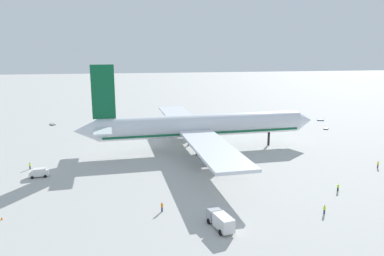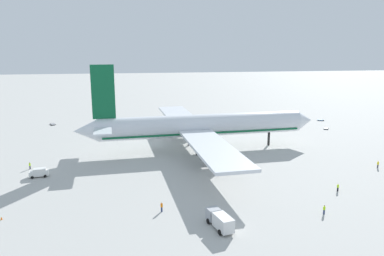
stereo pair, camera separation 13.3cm
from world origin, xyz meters
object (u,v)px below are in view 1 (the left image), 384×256
Objects in this scene: ground_worker_5 at (324,209)px; traffic_cone_1 at (2,218)px; service_van at (39,172)px; baggage_cart_0 at (326,128)px; ground_worker_0 at (338,187)px; baggage_cart_1 at (53,124)px; airliner at (198,126)px; ground_worker_4 at (162,207)px; ground_worker_3 at (378,164)px; service_truck_0 at (220,220)px; traffic_cone_0 at (96,124)px; baggage_cart_2 at (320,120)px; ground_worker_2 at (30,166)px.

traffic_cone_1 is (-55.51, 6.47, -0.56)m from ground_worker_5.
service_van is 1.46× the size of baggage_cart_0.
traffic_cone_1 is (-63.47, -2.87, -0.56)m from ground_worker_0.
ground_worker_5 is (62.85, -85.79, 0.57)m from baggage_cart_1.
airliner is 46.15× the size of ground_worker_0.
traffic_cone_1 is (-40.61, -37.80, -6.51)m from airliner.
baggage_cart_0 is (88.70, 35.51, -0.77)m from service_van.
ground_worker_3 is at bearing 16.74° from ground_worker_4.
traffic_cone_1 is at bearing 173.35° from ground_worker_5.
ground_worker_5 reaches higher than baggage_cart_1.
service_truck_0 is 98.26m from baggage_cart_1.
traffic_cone_0 reaches higher than baggage_cart_1.
traffic_cone_0 is at bearing 176.49° from baggage_cart_2.
traffic_cone_0 is (7.36, 55.25, -0.76)m from service_van.
ground_worker_0 is 0.99× the size of ground_worker_5.
baggage_cart_0 is at bearing 77.74° from ground_worker_3.
ground_worker_5 is at bearing -6.65° from traffic_cone_1.
traffic_cone_0 is at bearing 107.90° from service_truck_0.
ground_worker_0 is 2.98× the size of traffic_cone_1.
ground_worker_0 is (62.20, -18.33, -0.20)m from service_van.
ground_worker_4 is (-53.62, -16.13, 0.01)m from ground_worker_3.
baggage_cart_1 is at bearing 95.62° from ground_worker_2.
baggage_cart_1 is at bearing 166.92° from baggage_cart_0.
airliner reaches higher than baggage_cart_0.
service_truck_0 is 37.23m from traffic_cone_1.
ground_worker_2 is 1.01× the size of ground_worker_5.
baggage_cart_1 is 6.40× the size of traffic_cone_0.
traffic_cone_0 is (10.84, 49.30, -0.57)m from ground_worker_2.
ground_worker_0 is 12.27m from ground_worker_5.
ground_worker_0 is 0.99× the size of ground_worker_2.
traffic_cone_1 is (-1.27, -21.20, -0.76)m from service_van.
baggage_cart_2 is 119.00m from traffic_cone_1.
baggage_cart_1 is 109.18m from ground_worker_3.
ground_worker_4 is (-62.68, -57.81, 0.65)m from baggage_cart_0.
service_truck_0 is at bearing -95.46° from airliner.
service_van is 7.85× the size of traffic_cone_1.
ground_worker_0 is at bearing -47.19° from baggage_cart_1.
ground_worker_4 is at bearing -133.32° from baggage_cart_2.
ground_worker_4 reaches higher than baggage_cart_0.
baggage_cart_2 is (102.74, -8.19, -0.00)m from baggage_cart_1.
ground_worker_2 is at bearing 136.24° from ground_worker_4.
service_van reaches higher than ground_worker_3.
ground_worker_5 is at bearing -53.77° from baggage_cart_1.
service_van is 106.55m from baggage_cart_2.
traffic_cone_1 is (-8.63, -76.45, 0.00)m from traffic_cone_0.
ground_worker_2 is (-38.37, 35.93, -0.64)m from service_truck_0.
baggage_cart_1 is at bearing 126.23° from ground_worker_5.
traffic_cone_1 is at bearing 166.36° from service_truck_0.
baggage_cart_1 is 103.06m from baggage_cart_2.
ground_worker_0 is at bearing 6.26° from ground_worker_4.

